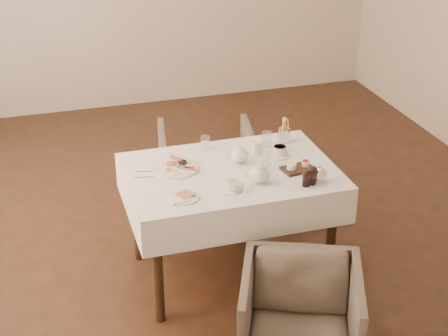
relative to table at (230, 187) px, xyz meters
name	(u,v)px	position (x,y,z in m)	size (l,w,h in m)	color
table	(230,187)	(0.00, 0.00, 0.00)	(1.28, 0.88, 0.75)	black
armchair_near	(300,318)	(0.11, -0.90, -0.35)	(0.62, 0.64, 0.58)	#4E4239
armchair_far	(207,170)	(0.08, 0.86, -0.31)	(0.69, 0.71, 0.65)	#4E4239
breakfast_plate	(175,167)	(-0.32, 0.12, 0.13)	(0.29, 0.29, 0.04)	white
side_plate	(183,197)	(-0.36, -0.26, 0.12)	(0.18, 0.17, 0.02)	white
teapot_centre	(239,154)	(0.08, 0.09, 0.18)	(0.15, 0.11, 0.12)	white
teapot_front	(260,173)	(0.12, -0.20, 0.18)	(0.16, 0.12, 0.13)	white
creamer	(257,147)	(0.23, 0.18, 0.16)	(0.07, 0.07, 0.08)	white
teacup_near	(232,186)	(-0.07, -0.25, 0.14)	(0.12, 0.12, 0.06)	white
teacup_far	(280,152)	(0.36, 0.10, 0.15)	(0.14, 0.14, 0.07)	white
glass_left	(205,143)	(-0.07, 0.33, 0.16)	(0.07, 0.07, 0.09)	silver
glass_mid	(265,159)	(0.22, -0.01, 0.16)	(0.07, 0.07, 0.10)	silver
glass_right	(267,139)	(0.33, 0.27, 0.16)	(0.07, 0.07, 0.10)	silver
condiment_board	(298,168)	(0.39, -0.12, 0.13)	(0.21, 0.15, 0.05)	black
pepper_mill_left	(306,178)	(0.36, -0.32, 0.17)	(0.05, 0.05, 0.11)	black
pepper_mill_right	(312,175)	(0.40, -0.31, 0.17)	(0.06, 0.06, 0.12)	black
silver_pot	(319,173)	(0.46, -0.29, 0.17)	(0.10, 0.08, 0.11)	white
fries_cup	(284,131)	(0.46, 0.30, 0.19)	(0.08, 0.08, 0.17)	silver
cutlery_fork	(151,171)	(-0.47, 0.12, 0.12)	(0.01, 0.18, 0.00)	silver
cutlery_knife	(149,177)	(-0.50, 0.05, 0.12)	(0.01, 0.18, 0.00)	silver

